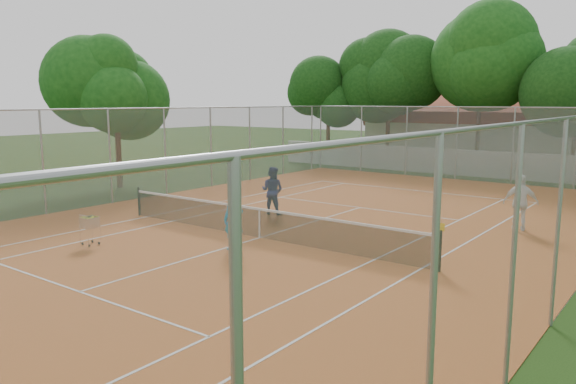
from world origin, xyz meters
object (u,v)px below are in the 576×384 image
Objects in this scene: clubhouse at (489,130)px; player_far_right at (521,203)px; player_far_left at (272,191)px; player_near at (234,220)px; ball_hopper at (90,230)px; tennis_net at (260,223)px.

player_far_right is at bearing -70.13° from clubhouse.
clubhouse reaches higher than player_far_left.
player_near reaches higher than ball_hopper.
tennis_net is at bearing 108.94° from player_far_left.
player_far_right is 13.87m from ball_hopper.
ball_hopper is at bearing -157.61° from player_near.
tennis_net is at bearing 95.89° from player_near.
ball_hopper is (-1.49, -32.76, -1.71)m from clubhouse.
player_near is (2.36, -30.59, -1.28)m from clubhouse.
clubhouse reaches higher than player_near.
player_far_left reaches higher than player_near.
player_far_left is at bearing 4.08° from player_far_right.
tennis_net is at bearing -86.05° from clubhouse.
player_near is at bearing -77.15° from tennis_net.
clubhouse is 24.43m from player_far_right.
tennis_net is 6.49× the size of player_far_left.
player_far_right is (8.31, 2.86, 0.03)m from player_far_left.
player_far_left is at bearing 122.28° from tennis_net.
clubhouse reaches higher than tennis_net.
player_near is at bearing 103.13° from player_far_left.
player_near is 5.35m from player_far_left.
clubhouse is 8.70× the size of player_far_right.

